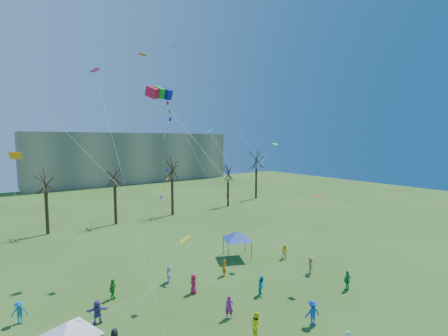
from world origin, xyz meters
TOP-DOWN VIEW (x-y plane):
  - distant_building at (22.00, 82.00)m, footprint 60.00×14.00m
  - bare_tree_row at (2.70, 35.87)m, footprint 70.42×8.72m
  - big_box_kite at (-2.31, 6.96)m, footprint 4.15×6.70m
  - canopy_tent_white at (-9.46, 5.41)m, footprint 3.72×3.72m
  - canopy_tent_blue at (8.76, 13.07)m, footprint 3.61×3.61m
  - festival_crowd at (-1.03, 6.44)m, footprint 26.26×13.26m
  - small_kites_aloft at (-0.53, 11.21)m, footprint 26.41×17.74m

SIDE VIEW (x-z plane):
  - festival_crowd at x=-1.03m, z-range -0.06..1.72m
  - canopy_tent_white at x=-9.46m, z-range 1.02..3.94m
  - canopy_tent_blue at x=8.76m, z-range 1.03..4.00m
  - bare_tree_row at x=2.70m, z-range 1.67..12.35m
  - distant_building at x=22.00m, z-range 0.00..15.00m
  - big_box_kite at x=-2.31m, z-range 2.63..21.87m
  - small_kites_aloft at x=-0.53m, z-range -3.07..31.17m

